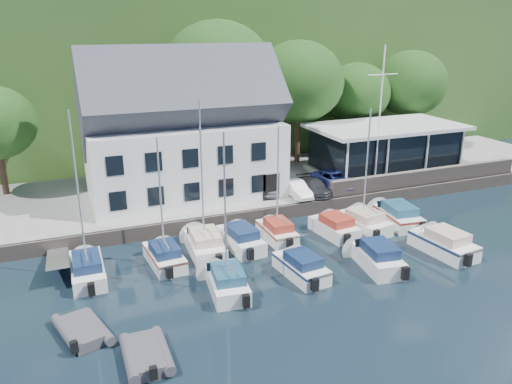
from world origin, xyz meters
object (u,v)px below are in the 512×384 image
Objects in this scene: car_blue at (335,179)px; boat_r2_3 at (377,254)px; boat_r1_5 at (334,225)px; dinghy_0 at (82,329)px; boat_r1_1 at (161,198)px; boat_r1_6 at (367,166)px; boat_r1_0 at (80,206)px; boat_r1_4 at (278,178)px; harbor_building at (183,138)px; boat_r1_2 at (202,185)px; boat_r2_1 at (225,216)px; car_white at (296,189)px; car_silver at (268,186)px; car_dgrey at (314,186)px; club_pavilion at (385,148)px; boat_r2_2 at (301,264)px; boat_r1_7 at (397,213)px; flagpole at (380,117)px; dinghy_1 at (146,353)px; boat_r1_3 at (240,237)px; boat_r2_4 at (444,241)px.

car_blue is 11.89m from boat_r2_3.
boat_r1_5 is 17.39m from dinghy_0.
boat_r1_6 is at bearing -4.37° from boat_r1_1.
boat_r1_0 reaches higher than car_blue.
boat_r1_4 is at bearing 4.30° from boat_r1_0.
boat_r1_2 is (-1.06, -8.70, -1.01)m from harbor_building.
boat_r2_1 is at bearing -95.49° from harbor_building.
car_white is at bearing 51.55° from boat_r1_4.
car_dgrey is (3.30, -1.27, -0.04)m from car_silver.
club_pavilion is 20.79m from boat_r1_2.
club_pavilion reaches higher than dinghy_0.
dinghy_0 is at bearing -167.35° from boat_r1_5.
boat_r1_1 reaches higher than club_pavilion.
car_blue is 13.54m from boat_r2_2.
boat_r1_6 is (0.74, -5.63, 2.99)m from car_dgrey.
boat_r2_2 is at bearing -138.35° from car_blue.
boat_r1_7 reaches higher than boat_r1_5.
boat_r1_1 reaches higher than car_white.
car_dgrey is 18.34m from boat_r1_0.
flagpole is 1.28× the size of boat_r1_0.
boat_r2_3 is at bearing -97.54° from boat_r1_5.
boat_r2_2 is 1.64× the size of dinghy_1.
dinghy_0 is (-9.92, -6.14, -0.37)m from boat_r1_3.
boat_r1_7 is at bearing -35.57° from harbor_building.
car_blue is at bearing 66.34° from boat_r1_6.
boat_r1_2 is 5.07m from boat_r2_1.
dinghy_0 is at bearing -173.16° from boat_r1_6.
boat_r2_3 is (11.37, -4.89, -3.37)m from boat_r1_1.
club_pavilion is 2.26× the size of boat_r1_3.
car_dgrey is 11.70m from boat_r1_2.
boat_r1_1 is at bearing -171.93° from boat_r1_7.
boat_r1_1 is at bearing -162.57° from flagpole.
boat_r2_2 is at bearing -36.42° from boat_r1_1.
boat_r1_1 is at bearing -157.53° from club_pavilion.
car_dgrey is 0.65× the size of boat_r1_3.
boat_r2_1 is at bearing -5.53° from dinghy_0.
boat_r1_2 is (2.66, 0.79, 0.20)m from boat_r1_1.
boat_r2_2 is 9.50m from boat_r2_4.
boat_r1_6 reaches higher than boat_r1_2.
boat_r1_6 is (6.05, -0.81, 0.30)m from boat_r1_4.
harbor_building is at bearing 125.24° from boat_r2_4.
boat_r1_4 is at bearing 162.30° from boat_r1_5.
boat_r2_1 reaches higher than car_silver.
boat_r2_4 reaches higher than boat_r1_3.
harbor_building reaches higher than boat_r1_4.
boat_r1_1 is 17.32m from boat_r2_4.
boat_r2_3 is (-3.83, -11.22, -0.90)m from car_blue.
boat_r2_4 is at bearing -21.16° from boat_r1_1.
flagpole reaches higher than boat_r1_1.
club_pavilion is 13.79m from boat_r1_5.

